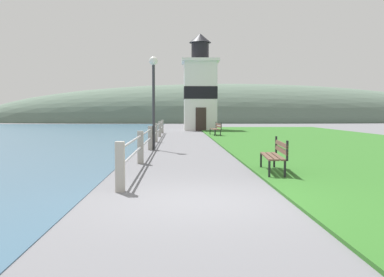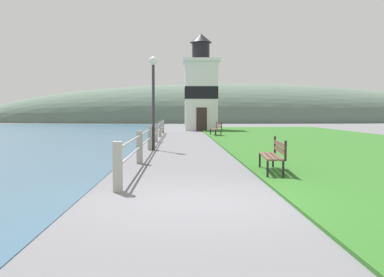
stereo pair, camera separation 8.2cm
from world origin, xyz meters
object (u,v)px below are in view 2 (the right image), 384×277
Objects in this scene: park_bench_near at (274,154)px; park_bench_midway at (217,128)px; lighthouse at (201,90)px; lamp_post at (153,86)px.

park_bench_near is 0.98× the size of park_bench_midway.
park_bench_midway is (0.06, 17.63, 0.00)m from park_bench_near.
park_bench_midway is 9.74m from lighthouse.
park_bench_midway is 11.18m from lamp_post.
lighthouse is (-0.62, 9.22, 3.05)m from park_bench_midway.
lighthouse is 19.82m from lamp_post.
lamp_post is at bearing 65.51° from park_bench_midway.
park_bench_midway is 0.23× the size of lighthouse.
park_bench_near is at bearing -63.91° from lamp_post.
lighthouse is 2.14× the size of lamp_post.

